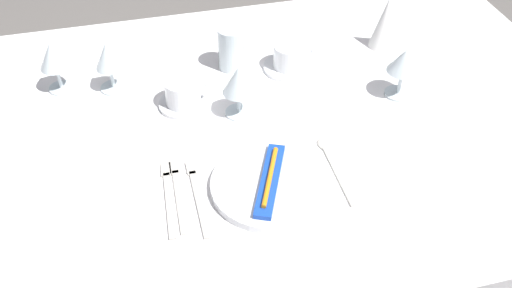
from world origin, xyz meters
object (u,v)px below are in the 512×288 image
(spoon_soup, at_px, (332,162))
(wine_glass_left, at_px, (53,57))
(toothbrush_package, at_px, (270,179))
(napkin_folded, at_px, (385,23))
(wine_glass_centre, at_px, (108,59))
(fork_salad, at_px, (168,195))
(wine_glass_right, at_px, (404,63))
(wine_glass_far, at_px, (238,82))
(drink_tumbler, at_px, (232,51))
(fork_inner, at_px, (178,192))
(coffee_cup_left, at_px, (183,92))
(fork_outer, at_px, (197,194))
(dinner_plate, at_px, (270,185))
(coffee_cup_right, at_px, (291,55))

(spoon_soup, xyz_separation_m, wine_glass_left, (-0.58, 0.43, 0.09))
(toothbrush_package, height_order, napkin_folded, napkin_folded)
(wine_glass_centre, bearing_deg, fork_salad, -77.95)
(wine_glass_right, height_order, wine_glass_far, same)
(wine_glass_right, bearing_deg, napkin_folded, 77.05)
(wine_glass_far, xyz_separation_m, drink_tumbler, (0.03, 0.20, -0.04))
(fork_inner, distance_m, napkin_folded, 0.77)
(wine_glass_far, bearing_deg, wine_glass_centre, 148.68)
(wine_glass_centre, xyz_separation_m, wine_glass_far, (0.29, -0.18, 0.00))
(spoon_soup, height_order, coffee_cup_left, coffee_cup_left)
(toothbrush_package, distance_m, fork_outer, 0.15)
(wine_glass_centre, bearing_deg, wine_glass_right, -15.94)
(dinner_plate, height_order, wine_glass_centre, wine_glass_centre)
(fork_outer, distance_m, wine_glass_centre, 0.45)
(wine_glass_right, height_order, drink_tumbler, wine_glass_right)
(wine_glass_left, height_order, wine_glass_right, wine_glass_left)
(toothbrush_package, xyz_separation_m, wine_glass_centre, (-0.30, 0.44, 0.07))
(coffee_cup_right, relative_size, wine_glass_centre, 0.82)
(spoon_soup, relative_size, wine_glass_centre, 1.60)
(coffee_cup_right, relative_size, drink_tumbler, 0.94)
(wine_glass_far, bearing_deg, wine_glass_left, 153.70)
(coffee_cup_right, height_order, wine_glass_left, wine_glass_left)
(spoon_soup, height_order, wine_glass_centre, wine_glass_centre)
(fork_salad, distance_m, wine_glass_centre, 0.43)
(dinner_plate, xyz_separation_m, napkin_folded, (0.45, 0.46, 0.07))
(toothbrush_package, relative_size, napkin_folded, 1.38)
(spoon_soup, height_order, wine_glass_far, wine_glass_far)
(coffee_cup_right, bearing_deg, drink_tumbler, 163.26)
(coffee_cup_left, relative_size, wine_glass_far, 0.81)
(spoon_soup, relative_size, drink_tumbler, 1.82)
(toothbrush_package, height_order, wine_glass_left, wine_glass_left)
(dinner_plate, xyz_separation_m, wine_glass_right, (0.40, 0.24, 0.09))
(dinner_plate, xyz_separation_m, fork_salad, (-0.21, 0.03, -0.01))
(wine_glass_far, bearing_deg, coffee_cup_right, 41.37)
(wine_glass_left, bearing_deg, wine_glass_centre, -13.47)
(wine_glass_centre, bearing_deg, wine_glass_far, -31.32)
(fork_outer, height_order, drink_tumbler, drink_tumbler)
(dinner_plate, xyz_separation_m, drink_tumbler, (0.02, 0.46, 0.04))
(spoon_soup, relative_size, wine_glass_far, 1.60)
(spoon_soup, distance_m, wine_glass_right, 0.33)
(fork_salad, distance_m, wine_glass_right, 0.65)
(fork_inner, distance_m, wine_glass_centre, 0.43)
(coffee_cup_right, bearing_deg, wine_glass_far, -138.63)
(dinner_plate, xyz_separation_m, fork_outer, (-0.15, 0.02, -0.01))
(fork_inner, relative_size, fork_salad, 0.98)
(toothbrush_package, xyz_separation_m, drink_tumbler, (0.02, 0.46, 0.03))
(fork_outer, bearing_deg, napkin_folded, 36.14)
(wine_glass_right, xyz_separation_m, wine_glass_far, (-0.41, 0.02, -0.00))
(fork_salad, height_order, wine_glass_right, wine_glass_right)
(spoon_soup, bearing_deg, toothbrush_package, -165.08)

